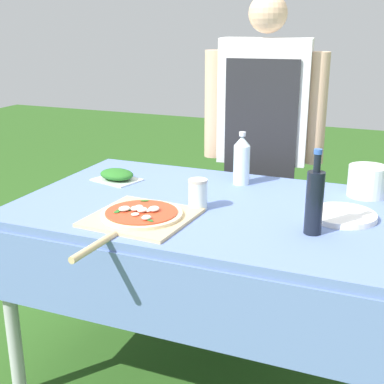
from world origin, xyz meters
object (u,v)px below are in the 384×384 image
object	(u,v)px
water_bottle	(242,160)
prep_table	(207,227)
plate_stack	(342,215)
person_cook	(263,132)
mixing_tub	(368,181)
sauce_jar	(198,196)
herb_container	(117,175)
pizza_on_peel	(140,216)
oil_bottle	(314,201)

from	to	relation	value
water_bottle	prep_table	bearing A→B (deg)	-98.25
prep_table	plate_stack	world-z (taller)	plate_stack
person_cook	mixing_tub	size ratio (longest dim) A/B	10.14
mixing_tub	plate_stack	size ratio (longest dim) A/B	0.64
sauce_jar	mixing_tub	bearing A→B (deg)	35.28
mixing_tub	sauce_jar	size ratio (longest dim) A/B	1.35
sauce_jar	prep_table	bearing A→B (deg)	80.66
water_bottle	person_cook	bearing A→B (deg)	92.62
plate_stack	water_bottle	bearing A→B (deg)	150.35
plate_stack	sauce_jar	distance (m)	0.53
herb_container	water_bottle	bearing A→B (deg)	16.98
pizza_on_peel	water_bottle	xyz separation A→B (m)	(0.20, 0.56, 0.09)
person_cook	plate_stack	bearing A→B (deg)	118.53
prep_table	plate_stack	distance (m)	0.52
person_cook	sauce_jar	xyz separation A→B (m)	(-0.04, -0.79, -0.10)
prep_table	mixing_tub	xyz separation A→B (m)	(0.57, 0.34, 0.16)
prep_table	plate_stack	xyz separation A→B (m)	(0.51, 0.04, 0.11)
water_bottle	plate_stack	xyz separation A→B (m)	(0.47, -0.27, -0.10)
person_cook	sauce_jar	bearing A→B (deg)	80.38
prep_table	person_cook	world-z (taller)	person_cook
person_cook	sauce_jar	world-z (taller)	person_cook
mixing_tub	sauce_jar	world-z (taller)	mixing_tub
prep_table	herb_container	bearing A→B (deg)	163.64
oil_bottle	water_bottle	size ratio (longest dim) A/B	1.26
pizza_on_peel	plate_stack	bearing A→B (deg)	27.55
prep_table	mixing_tub	bearing A→B (deg)	30.99
herb_container	sauce_jar	world-z (taller)	sauce_jar
person_cook	mixing_tub	distance (m)	0.67
mixing_tub	pizza_on_peel	bearing A→B (deg)	-140.45
oil_bottle	plate_stack	bearing A→B (deg)	68.47
person_cook	herb_container	size ratio (longest dim) A/B	7.11
oil_bottle	mixing_tub	size ratio (longest dim) A/B	1.84
mixing_tub	sauce_jar	xyz separation A→B (m)	(-0.58, -0.41, -0.01)
oil_bottle	sauce_jar	world-z (taller)	oil_bottle
pizza_on_peel	mixing_tub	bearing A→B (deg)	43.07
oil_bottle	herb_container	world-z (taller)	oil_bottle
oil_bottle	herb_container	size ratio (longest dim) A/B	1.29
pizza_on_peel	water_bottle	distance (m)	0.61
water_bottle	plate_stack	size ratio (longest dim) A/B	0.93
person_cook	mixing_tub	world-z (taller)	person_cook
person_cook	oil_bottle	distance (m)	0.96
herb_container	mixing_tub	world-z (taller)	mixing_tub
oil_bottle	herb_container	xyz separation A→B (m)	(-0.92, 0.29, -0.09)
prep_table	herb_container	xyz separation A→B (m)	(-0.49, 0.14, 0.12)
herb_container	sauce_jar	bearing A→B (deg)	-24.01
oil_bottle	herb_container	distance (m)	0.97
oil_bottle	prep_table	bearing A→B (deg)	161.16
pizza_on_peel	water_bottle	bearing A→B (deg)	73.65
oil_bottle	sauce_jar	bearing A→B (deg)	169.84
mixing_tub	plate_stack	distance (m)	0.31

